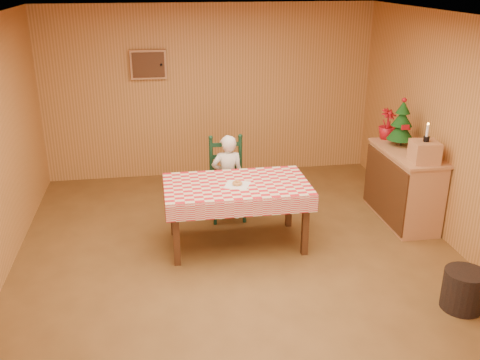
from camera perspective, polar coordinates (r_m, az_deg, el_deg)
name	(u,v)px	position (r m, az deg, el deg)	size (l,w,h in m)	color
ground	(243,267)	(5.91, 0.32, -9.31)	(6.00, 6.00, 0.00)	brown
cabin_walls	(235,92)	(5.73, -0.57, 9.39)	(5.10, 6.05, 2.65)	#C18445
dining_table	(237,190)	(6.09, -0.36, -1.08)	(1.66, 0.96, 0.77)	#4B2914
ladder_chair	(227,180)	(6.89, -1.38, -0.02)	(0.44, 0.40, 1.08)	black
seated_child	(228,177)	(6.81, -1.32, 0.27)	(0.41, 0.27, 1.12)	silver
napkin	(237,185)	(6.02, -0.29, -0.52)	(0.26, 0.26, 0.00)	white
donut	(237,183)	(6.01, -0.29, -0.34)	(0.12, 0.12, 0.04)	#CF8E4A
shelf_unit	(403,186)	(7.12, 17.00, -0.59)	(0.54, 1.24, 0.93)	tan
crate	(425,152)	(6.59, 19.09, 2.87)	(0.30, 0.30, 0.25)	tan
christmas_tree	(402,124)	(7.10, 16.85, 5.74)	(0.34, 0.34, 0.62)	#4B2914
flower_arrangement	(387,124)	(7.36, 15.45, 5.78)	(0.23, 0.23, 0.40)	#A20E18
candle_set	(427,136)	(6.54, 19.29, 4.45)	(0.07, 0.07, 0.22)	black
storage_bin	(463,290)	(5.60, 22.72, -10.76)	(0.39, 0.39, 0.39)	black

